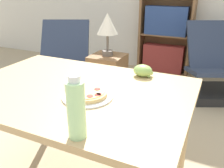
% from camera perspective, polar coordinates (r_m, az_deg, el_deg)
% --- Properties ---
extents(dining_table, '(1.29, 0.89, 0.75)m').
position_cam_1_polar(dining_table, '(1.39, -8.85, -4.47)').
color(dining_table, tan).
rests_on(dining_table, ground_plane).
extents(pizza_on_plate, '(0.26, 0.26, 0.04)m').
position_cam_1_polar(pizza_on_plate, '(1.23, -5.92, -2.55)').
color(pizza_on_plate, white).
rests_on(pizza_on_plate, dining_table).
extents(grape_bunch, '(0.12, 0.09, 0.08)m').
position_cam_1_polar(grape_bunch, '(1.50, 7.43, 3.19)').
color(grape_bunch, '#93BC5B').
rests_on(grape_bunch, dining_table).
extents(drink_bottle, '(0.07, 0.07, 0.25)m').
position_cam_1_polar(drink_bottle, '(0.88, -8.61, -6.03)').
color(drink_bottle, '#B7EAA3').
rests_on(drink_bottle, dining_table).
extents(lounge_chair_near, '(0.82, 0.94, 0.88)m').
position_cam_1_polar(lounge_chair_near, '(3.01, -11.52, 2.85)').
color(lounge_chair_near, black).
rests_on(lounge_chair_near, ground_plane).
extents(lounge_chair_far, '(0.82, 0.93, 0.88)m').
position_cam_1_polar(lounge_chair_far, '(3.14, 23.10, 2.25)').
color(lounge_chair_far, black).
rests_on(lounge_chair_far, ground_plane).
extents(bookshelf, '(0.78, 0.25, 1.74)m').
position_cam_1_polar(bookshelf, '(3.69, 13.00, 14.98)').
color(bookshelf, brown).
rests_on(bookshelf, ground_plane).
extents(side_table, '(0.34, 0.34, 0.61)m').
position_cam_1_polar(side_table, '(2.58, -1.01, 0.36)').
color(side_table, brown).
rests_on(side_table, ground_plane).
extents(table_lamp, '(0.21, 0.21, 0.42)m').
position_cam_1_polar(table_lamp, '(2.42, -1.11, 13.82)').
color(table_lamp, '#665B51').
rests_on(table_lamp, side_table).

